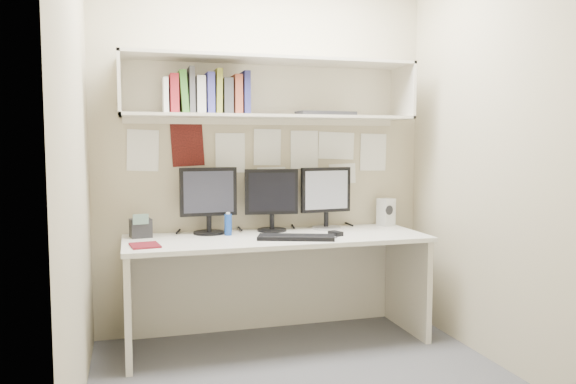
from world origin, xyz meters
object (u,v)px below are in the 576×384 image
object	(u,v)px
desk	(277,289)
monitor_center	(272,197)
monitor_right	(326,195)
maroon_notebook	(145,245)
desk_phone	(141,228)
speaker	(386,212)
monitor_left	(209,198)
keyboard	(296,237)

from	to	relation	value
desk	monitor_center	xyz separation A→B (m)	(0.02, 0.22, 0.60)
monitor_right	desk	bearing A→B (deg)	-158.59
maroon_notebook	monitor_right	bearing A→B (deg)	8.49
monitor_center	desk_phone	distance (m)	0.91
desk	speaker	xyz separation A→B (m)	(0.91, 0.24, 0.47)
speaker	monitor_left	bearing A→B (deg)	162.58
monitor_center	monitor_right	xyz separation A→B (m)	(0.41, -0.00, 0.00)
keyboard	speaker	xyz separation A→B (m)	(0.82, 0.40, 0.09)
desk	monitor_right	world-z (taller)	monitor_right
keyboard	maroon_notebook	xyz separation A→B (m)	(-0.95, 0.01, -0.01)
monitor_left	keyboard	distance (m)	0.68
monitor_left	maroon_notebook	xyz separation A→B (m)	(-0.44, -0.37, -0.24)
monitor_left	monitor_right	distance (m)	0.85
monitor_left	speaker	xyz separation A→B (m)	(1.34, 0.02, -0.15)
desk	desk_phone	xyz separation A→B (m)	(-0.88, 0.19, 0.43)
monitor_center	desk_phone	bearing A→B (deg)	-169.49
monitor_left	keyboard	bearing A→B (deg)	-38.92
monitor_center	maroon_notebook	xyz separation A→B (m)	(-0.88, -0.37, -0.23)
monitor_right	maroon_notebook	xyz separation A→B (m)	(-1.29, -0.37, -0.24)
desk	desk_phone	distance (m)	0.99
monitor_right	speaker	world-z (taller)	monitor_right
speaker	desk_phone	distance (m)	1.79
monitor_center	keyboard	world-z (taller)	monitor_center
monitor_left	keyboard	world-z (taller)	monitor_left
monitor_right	keyboard	xyz separation A→B (m)	(-0.34, -0.38, -0.23)
keyboard	maroon_notebook	distance (m)	0.95
monitor_left	maroon_notebook	size ratio (longest dim) A/B	2.24
desk	monitor_right	distance (m)	0.77
desk	maroon_notebook	distance (m)	0.95
monitor_left	keyboard	size ratio (longest dim) A/B	0.92
monitor_center	maroon_notebook	size ratio (longest dim) A/B	2.16
desk_phone	maroon_notebook	bearing A→B (deg)	-96.92
monitor_center	monitor_right	size ratio (longest dim) A/B	0.98
monitor_right	desk_phone	world-z (taller)	monitor_right
monitor_center	desk_phone	xyz separation A→B (m)	(-0.90, -0.03, -0.18)
speaker	desk_phone	size ratio (longest dim) A/B	1.26
maroon_notebook	desk_phone	xyz separation A→B (m)	(-0.02, 0.34, 0.06)
maroon_notebook	desk_phone	bearing A→B (deg)	85.23
speaker	maroon_notebook	bearing A→B (deg)	174.14
desk_phone	monitor_left	bearing A→B (deg)	-5.79
desk	keyboard	distance (m)	0.42
maroon_notebook	monitor_center	bearing A→B (deg)	15.22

